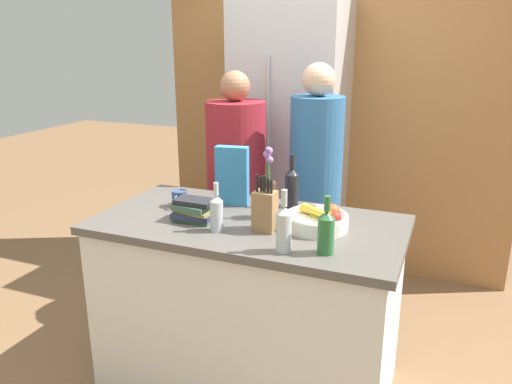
% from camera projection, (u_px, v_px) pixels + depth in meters
% --- Properties ---
extents(ground_plane, '(14.00, 14.00, 0.00)m').
position_uv_depth(ground_plane, '(249.00, 380.00, 2.70)').
color(ground_plane, brown).
extents(kitchen_island, '(1.50, 0.78, 0.92)m').
position_uv_depth(kitchen_island, '(249.00, 304.00, 2.57)').
color(kitchen_island, silver).
rests_on(kitchen_island, ground_plane).
extents(back_wall_wood, '(2.70, 0.12, 2.60)m').
position_uv_depth(back_wall_wood, '(333.00, 103.00, 3.81)').
color(back_wall_wood, '#9E6B3D').
rests_on(back_wall_wood, ground_plane).
extents(refrigerator, '(0.75, 0.62, 2.02)m').
position_uv_depth(refrigerator, '(290.00, 147.00, 3.65)').
color(refrigerator, '#B7B7BC').
rests_on(refrigerator, ground_plane).
extents(fruit_bowl, '(0.30, 0.30, 0.11)m').
position_uv_depth(fruit_bowl, '(318.00, 219.00, 2.33)').
color(fruit_bowl, silver).
rests_on(fruit_bowl, kitchen_island).
extents(knife_block, '(0.10, 0.09, 0.27)m').
position_uv_depth(knife_block, '(265.00, 210.00, 2.28)').
color(knife_block, olive).
rests_on(knife_block, kitchen_island).
extents(flower_vase, '(0.07, 0.07, 0.36)m').
position_uv_depth(flower_vase, '(269.00, 193.00, 2.45)').
color(flower_vase, '#4C2D1E').
rests_on(flower_vase, kitchen_island).
extents(cereal_box, '(0.18, 0.09, 0.32)m').
position_uv_depth(cereal_box, '(232.00, 176.00, 2.63)').
color(cereal_box, teal).
rests_on(cereal_box, kitchen_island).
extents(coffee_mug, '(0.08, 0.11, 0.09)m').
position_uv_depth(coffee_mug, '(179.00, 199.00, 2.63)').
color(coffee_mug, '#334770').
rests_on(coffee_mug, kitchen_island).
extents(book_stack, '(0.21, 0.17, 0.11)m').
position_uv_depth(book_stack, '(195.00, 210.00, 2.43)').
color(book_stack, '#3D6047').
rests_on(book_stack, kitchen_island).
extents(bottle_oil, '(0.07, 0.07, 0.25)m').
position_uv_depth(bottle_oil, '(326.00, 231.00, 2.04)').
color(bottle_oil, '#286633').
rests_on(bottle_oil, kitchen_island).
extents(bottle_vinegar, '(0.06, 0.06, 0.23)m').
position_uv_depth(bottle_vinegar, '(217.00, 212.00, 2.28)').
color(bottle_vinegar, '#B2BCC1').
rests_on(bottle_vinegar, kitchen_island).
extents(bottle_wine, '(0.07, 0.07, 0.28)m').
position_uv_depth(bottle_wine, '(292.00, 186.00, 2.61)').
color(bottle_wine, black).
rests_on(bottle_wine, kitchen_island).
extents(bottle_water, '(0.07, 0.07, 0.27)m').
position_uv_depth(bottle_water, '(284.00, 228.00, 2.05)').
color(bottle_water, '#B2BCC1').
rests_on(bottle_water, kitchen_island).
extents(person_at_sink, '(0.38, 0.38, 1.59)m').
position_uv_depth(person_at_sink, '(236.00, 183.00, 3.20)').
color(person_at_sink, '#383842').
rests_on(person_at_sink, ground_plane).
extents(person_in_blue, '(0.32, 0.32, 1.64)m').
position_uv_depth(person_in_blue, '(315.00, 183.00, 3.03)').
color(person_in_blue, '#383842').
rests_on(person_in_blue, ground_plane).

